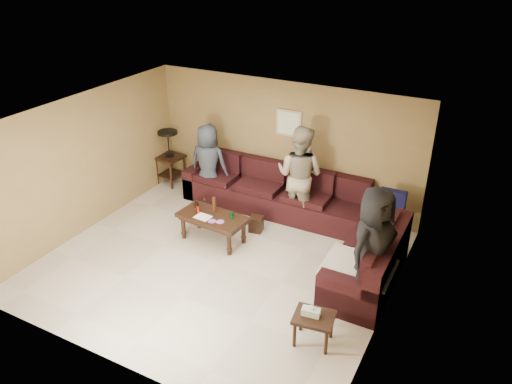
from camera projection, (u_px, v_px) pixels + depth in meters
room at (216, 172)px, 7.58m from camera, size 5.60×5.50×2.50m
sectional_sofa at (301, 217)px, 9.05m from camera, size 4.65×2.90×0.97m
coffee_table at (213, 219)px, 8.76m from camera, size 1.27×0.71×0.79m
end_table_left at (170, 156)px, 10.77m from camera, size 0.59×0.59×1.21m
side_table_right at (313, 319)px, 6.54m from camera, size 0.58×0.50×0.58m
waste_bin at (256, 224)px, 9.19m from camera, size 0.28×0.28×0.28m
wall_art at (289, 123)px, 9.48m from camera, size 0.52×0.04×0.52m
person_left at (208, 163)px, 9.99m from camera, size 0.86×0.62×1.62m
person_middle at (300, 175)px, 9.17m from camera, size 0.96×0.77×1.90m
person_right at (372, 247)px, 7.08m from camera, size 0.86×1.05×1.85m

